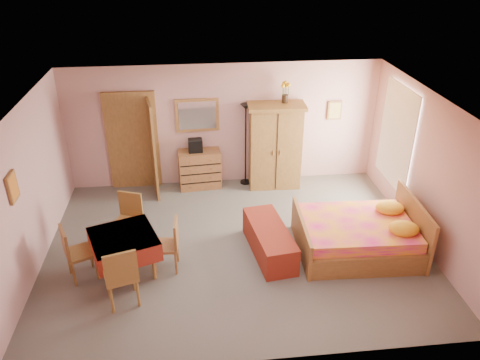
{
  "coord_description": "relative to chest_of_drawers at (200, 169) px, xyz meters",
  "views": [
    {
      "loc": [
        -0.67,
        -6.68,
        4.85
      ],
      "look_at": [
        0.1,
        0.3,
        1.15
      ],
      "focal_mm": 35.0,
      "sensor_mm": 36.0,
      "label": 1
    }
  ],
  "objects": [
    {
      "name": "wall_right",
      "position": [
        3.8,
        -2.27,
        0.89
      ],
      "size": [
        0.1,
        5.0,
        2.6
      ],
      "primitive_type": "cube",
      "color": "#C99391",
      "rests_on": "floor"
    },
    {
      "name": "picture_left",
      "position": [
        -2.67,
        -2.87,
        1.29
      ],
      "size": [
        0.04,
        0.32,
        0.42
      ],
      "primitive_type": "cube",
      "color": "orange",
      "rests_on": "wall_left"
    },
    {
      "name": "ceiling",
      "position": [
        0.55,
        -2.27,
        2.19
      ],
      "size": [
        6.5,
        6.5,
        0.0
      ],
      "primitive_type": "plane",
      "rotation": [
        3.14,
        0.0,
        0.0
      ],
      "color": "brown",
      "rests_on": "wall_back"
    },
    {
      "name": "wardrobe",
      "position": [
        1.59,
        -0.1,
        0.5
      ],
      "size": [
        1.19,
        0.64,
        1.83
      ],
      "primitive_type": "cube",
      "rotation": [
        0.0,
        0.0,
        -0.04
      ],
      "color": "olive",
      "rests_on": "floor"
    },
    {
      "name": "floor",
      "position": [
        0.55,
        -2.27,
        -0.41
      ],
      "size": [
        6.5,
        6.5,
        0.0
      ],
      "primitive_type": "plane",
      "color": "slate",
      "rests_on": "ground"
    },
    {
      "name": "wall_mirror",
      "position": [
        0.0,
        0.21,
        1.14
      ],
      "size": [
        0.9,
        0.09,
        0.71
      ],
      "primitive_type": "cube",
      "rotation": [
        0.0,
        0.0,
        0.05
      ],
      "color": "white",
      "rests_on": "wall_back"
    },
    {
      "name": "bed",
      "position": [
        2.58,
        -2.6,
        0.05
      ],
      "size": [
        2.07,
        1.66,
        0.93
      ],
      "primitive_type": "cube",
      "rotation": [
        0.0,
        0.0,
        -0.04
      ],
      "color": "#E31684",
      "rests_on": "floor"
    },
    {
      "name": "wall_left",
      "position": [
        -2.7,
        -2.27,
        0.89
      ],
      "size": [
        0.1,
        5.0,
        2.6
      ],
      "primitive_type": "cube",
      "color": "#C99391",
      "rests_on": "floor"
    },
    {
      "name": "doorway",
      "position": [
        -1.35,
        0.2,
        0.61
      ],
      "size": [
        1.06,
        0.12,
        2.15
      ],
      "primitive_type": "cube",
      "color": "#9E6B35",
      "rests_on": "floor"
    },
    {
      "name": "bench",
      "position": [
        1.09,
        -2.51,
        -0.17
      ],
      "size": [
        0.75,
        1.55,
        0.5
      ],
      "primitive_type": "cube",
      "rotation": [
        0.0,
        0.0,
        0.14
      ],
      "color": "maroon",
      "rests_on": "floor"
    },
    {
      "name": "chair_east",
      "position": [
        -0.64,
        -2.75,
        0.04
      ],
      "size": [
        0.43,
        0.43,
        0.9
      ],
      "primitive_type": "cube",
      "rotation": [
        0.0,
        0.0,
        1.51
      ],
      "color": "#9A6134",
      "rests_on": "floor"
    },
    {
      "name": "wall_back",
      "position": [
        0.55,
        0.23,
        0.89
      ],
      "size": [
        6.5,
        0.1,
        2.6
      ],
      "primitive_type": "cube",
      "color": "#C99391",
      "rests_on": "floor"
    },
    {
      "name": "stereo",
      "position": [
        -0.07,
        0.0,
        0.55
      ],
      "size": [
        0.3,
        0.22,
        0.27
      ],
      "primitive_type": "cube",
      "rotation": [
        0.0,
        0.0,
        0.04
      ],
      "color": "black",
      "rests_on": "chest_of_drawers"
    },
    {
      "name": "wall_front",
      "position": [
        0.55,
        -4.77,
        0.89
      ],
      "size": [
        6.5,
        0.1,
        2.6
      ],
      "primitive_type": "cube",
      "color": "#C99391",
      "rests_on": "floor"
    },
    {
      "name": "chest_of_drawers",
      "position": [
        0.0,
        0.0,
        0.0
      ],
      "size": [
        0.91,
        0.51,
        0.83
      ],
      "primitive_type": "cube",
      "rotation": [
        0.0,
        0.0,
        0.08
      ],
      "color": "brown",
      "rests_on": "floor"
    },
    {
      "name": "chair_north",
      "position": [
        -1.31,
        -2.02,
        0.06
      ],
      "size": [
        0.56,
        0.56,
        0.95
      ],
      "primitive_type": "cube",
      "rotation": [
        0.0,
        0.0,
        2.78
      ],
      "color": "#AC783A",
      "rests_on": "floor"
    },
    {
      "name": "dining_table",
      "position": [
        -1.27,
        -2.78,
        -0.06
      ],
      "size": [
        1.23,
        1.23,
        0.71
      ],
      "primitive_type": "cube",
      "rotation": [
        0.0,
        0.0,
        0.34
      ],
      "color": "maroon",
      "rests_on": "floor"
    },
    {
      "name": "sunflower_vase",
      "position": [
        1.77,
        0.0,
        1.63
      ],
      "size": [
        0.18,
        0.18,
        0.44
      ],
      "primitive_type": "cube",
      "rotation": [
        0.0,
        0.0,
        -0.05
      ],
      "color": "yellow",
      "rests_on": "wardrobe"
    },
    {
      "name": "chair_west",
      "position": [
        -1.95,
        -2.81,
        0.06
      ],
      "size": [
        0.57,
        0.57,
        0.95
      ],
      "primitive_type": "cube",
      "rotation": [
        0.0,
        0.0,
        -1.16
      ],
      "color": "olive",
      "rests_on": "floor"
    },
    {
      "name": "window",
      "position": [
        3.76,
        -1.07,
        1.04
      ],
      "size": [
        0.08,
        1.4,
        1.95
      ],
      "primitive_type": "cube",
      "color": "white",
      "rests_on": "wall_right"
    },
    {
      "name": "floor_lamp",
      "position": [
        0.99,
        0.06,
        0.49
      ],
      "size": [
        0.23,
        0.23,
        1.8
      ],
      "primitive_type": "cube",
      "rotation": [
        0.0,
        0.0,
        -0.02
      ],
      "color": "black",
      "rests_on": "floor"
    },
    {
      "name": "picture_back",
      "position": [
        2.9,
        0.2,
        1.14
      ],
      "size": [
        0.3,
        0.04,
        0.4
      ],
      "primitive_type": "cube",
      "color": "#D8BF59",
      "rests_on": "wall_back"
    },
    {
      "name": "chair_south",
      "position": [
        -1.25,
        -3.47,
        0.09
      ],
      "size": [
        0.57,
        0.57,
        1.01
      ],
      "primitive_type": "cube",
      "rotation": [
        0.0,
        0.0,
        0.28
      ],
      "color": "olive",
      "rests_on": "floor"
    }
  ]
}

